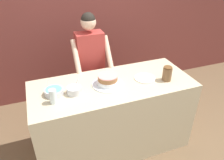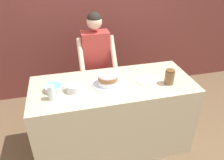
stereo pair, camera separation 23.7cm
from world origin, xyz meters
TOP-DOWN VIEW (x-y plane):
  - wall_back at (0.00, 1.81)m, footprint 10.00×0.05m
  - counter at (0.00, 0.38)m, footprint 1.84×0.77m
  - person_baker at (-0.09, 1.00)m, footprint 0.48×0.44m
  - cake at (-0.06, 0.38)m, footprint 0.35×0.35m
  - frosting_bowl_blue at (-0.64, 0.40)m, footprint 0.20×0.20m
  - frosting_bowl_white at (-0.44, 0.34)m, footprint 0.15×0.15m
  - drinking_glass at (-0.66, 0.25)m, footprint 0.07×0.07m
  - ceramic_plate at (0.39, 0.36)m, footprint 0.24×0.24m
  - stoneware_jar at (0.61, 0.24)m, footprint 0.10×0.10m

SIDE VIEW (x-z plane):
  - counter at x=0.00m, z-range 0.00..0.93m
  - ceramic_plate at x=0.39m, z-range 0.93..0.94m
  - frosting_bowl_blue at x=-0.64m, z-range 0.89..1.04m
  - person_baker at x=-0.09m, z-range 0.17..1.76m
  - frosting_bowl_white at x=-0.44m, z-range 0.90..1.05m
  - cake at x=-0.06m, z-range 0.92..1.05m
  - drinking_glass at x=-0.66m, z-range 0.93..1.08m
  - stoneware_jar at x=0.61m, z-range 0.93..1.10m
  - wall_back at x=0.00m, z-range 0.00..2.60m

